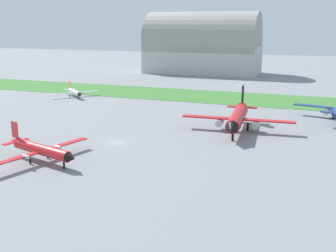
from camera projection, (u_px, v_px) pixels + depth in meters
The scene contains 6 objects.
ground_plane at pixel (117, 142), 96.12m from camera, with size 600.00×600.00×0.00m, color gray.
grass_taxiway_strip at pixel (198, 96), 158.01m from camera, with size 360.00×28.00×0.08m, color #3D7533.
airplane_taxiing_turboprop at pixel (74, 92), 155.10m from camera, with size 13.11×14.60×5.46m.
airplane_midfield_jet at pixel (238, 117), 105.38m from camera, with size 29.11×28.59×10.28m.
airplane_foreground_turboprop at pixel (40, 149), 81.95m from camera, with size 20.28×23.50×7.19m.
hangar_distant at pixel (203, 46), 228.62m from camera, with size 63.08×30.62×33.74m.
Camera 1 is at (43.55, -82.26, 27.13)m, focal length 43.61 mm.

